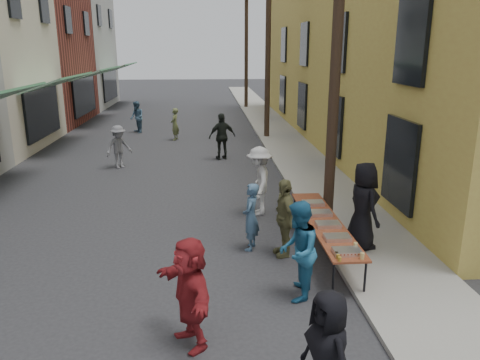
{
  "coord_description": "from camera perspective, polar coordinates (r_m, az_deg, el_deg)",
  "views": [
    {
      "loc": [
        1.29,
        -7.88,
        4.36
      ],
      "look_at": [
        2.08,
        2.85,
        1.3
      ],
      "focal_mm": 35.0,
      "sensor_mm": 36.0,
      "label": 1
    }
  ],
  "objects": [
    {
      "name": "passerby_right",
      "position": [
        22.99,
        -7.95,
        6.76
      ],
      "size": [
        0.49,
        0.63,
        1.55
      ],
      "primitive_type": "imported",
      "rotation": [
        0.0,
        0.0,
        4.48
      ],
      "color": "#5F6A3D",
      "rests_on": "ground"
    },
    {
      "name": "passerby_mid",
      "position": [
        18.76,
        -2.19,
        5.33
      ],
      "size": [
        1.17,
        0.73,
        1.86
      ],
      "primitive_type": "imported",
      "rotation": [
        0.0,
        0.0,
        3.42
      ],
      "color": "black",
      "rests_on": "ground"
    },
    {
      "name": "sidewalk",
      "position": [
        23.57,
        4.95,
        5.28
      ],
      "size": [
        2.2,
        60.0,
        0.1
      ],
      "primitive_type": "cube",
      "color": "gray",
      "rests_on": "ground"
    },
    {
      "name": "catering_tray_buns_end",
      "position": [
        11.26,
        8.91,
        -2.79
      ],
      "size": [
        0.5,
        0.33,
        0.08
      ],
      "primitive_type": "cube",
      "color": "tan",
      "rests_on": "serving_table"
    },
    {
      "name": "guest_front_c",
      "position": [
        8.38,
        7.07,
        -8.59
      ],
      "size": [
        0.91,
        1.04,
        1.81
      ],
      "primitive_type": "imported",
      "rotation": [
        0.0,
        0.0,
        -1.87
      ],
      "color": "#216289",
      "rests_on": "ground"
    },
    {
      "name": "utility_pole_near",
      "position": [
        11.29,
        11.74,
        16.28
      ],
      "size": [
        0.26,
        0.26,
        9.0
      ],
      "primitive_type": "cylinder",
      "color": "#2D2116",
      "rests_on": "ground"
    },
    {
      "name": "passerby_far",
      "position": [
        25.34,
        -12.46,
        7.5
      ],
      "size": [
        0.93,
        1.01,
        1.66
      ],
      "primitive_type": "imported",
      "rotation": [
        0.0,
        0.0,
        5.21
      ],
      "color": "#42647F",
      "rests_on": "ground"
    },
    {
      "name": "passerby_left",
      "position": [
        17.96,
        -14.57,
        3.93
      ],
      "size": [
        1.18,
        1.1,
        1.6
      ],
      "primitive_type": "imported",
      "rotation": [
        0.0,
        0.0,
        0.67
      ],
      "color": "slate",
      "rests_on": "ground"
    },
    {
      "name": "catering_tray_buns",
      "position": [
        9.99,
        10.69,
        -5.35
      ],
      "size": [
        0.5,
        0.33,
        0.08
      ],
      "primitive_type": "cube",
      "color": "tan",
      "rests_on": "serving_table"
    },
    {
      "name": "condiment_jar_c",
      "position": [
        8.64,
        11.69,
        -8.85
      ],
      "size": [
        0.07,
        0.07,
        0.08
      ],
      "primitive_type": "cylinder",
      "color": "#A57F26",
      "rests_on": "serving_table"
    },
    {
      "name": "utility_pole_mid",
      "position": [
        23.07,
        3.44,
        16.2
      ],
      "size": [
        0.26,
        0.26,
        9.0
      ],
      "primitive_type": "cylinder",
      "color": "#2D2116",
      "rests_on": "ground"
    },
    {
      "name": "condiment_jar_b",
      "position": [
        8.56,
        11.87,
        -9.13
      ],
      "size": [
        0.07,
        0.07,
        0.08
      ],
      "primitive_type": "cylinder",
      "color": "#A57F26",
      "rests_on": "serving_table"
    },
    {
      "name": "catering_tray_foil_b",
      "position": [
        9.36,
        11.76,
        -6.88
      ],
      "size": [
        0.5,
        0.33,
        0.08
      ],
      "primitive_type": "cube",
      "color": "#B2B2B7",
      "rests_on": "serving_table"
    },
    {
      "name": "guest_front_b",
      "position": [
        10.33,
        1.33,
        -4.51
      ],
      "size": [
        0.51,
        0.64,
        1.52
      ],
      "primitive_type": "imported",
      "rotation": [
        0.0,
        0.0,
        -1.86
      ],
      "color": "#436381",
      "rests_on": "ground"
    },
    {
      "name": "server",
      "position": [
        10.47,
        14.81,
        -3.04
      ],
      "size": [
        0.79,
        1.04,
        1.92
      ],
      "primitive_type": "imported",
      "rotation": [
        0.0,
        0.0,
        1.78
      ],
      "color": "black",
      "rests_on": "sidewalk"
    },
    {
      "name": "guest_front_d",
      "position": [
        12.48,
        2.35,
        -0.11
      ],
      "size": [
        0.77,
        1.24,
        1.85
      ],
      "primitive_type": "imported",
      "rotation": [
        0.0,
        0.0,
        -1.64
      ],
      "color": "beige",
      "rests_on": "ground"
    },
    {
      "name": "guest_queue_back",
      "position": [
        7.15,
        -6.12,
        -13.47
      ],
      "size": [
        1.15,
        1.67,
        1.73
      ],
      "primitive_type": "imported",
      "rotation": [
        0.0,
        0.0,
        -1.13
      ],
      "color": "maroon",
      "rests_on": "ground"
    },
    {
      "name": "cup_stack",
      "position": [
        8.63,
        14.68,
        -8.96
      ],
      "size": [
        0.08,
        0.08,
        0.12
      ],
      "primitive_type": "cylinder",
      "color": "tan",
      "rests_on": "serving_table"
    },
    {
      "name": "utility_pole_far",
      "position": [
        35.01,
        0.77,
        16.1
      ],
      "size": [
        0.26,
        0.26,
        9.0
      ],
      "primitive_type": "cylinder",
      "color": "#2D2116",
      "rests_on": "ground"
    },
    {
      "name": "condiment_jar_a",
      "position": [
        8.47,
        12.05,
        -9.41
      ],
      "size": [
        0.07,
        0.07,
        0.08
      ],
      "primitive_type": "cylinder",
      "color": "#A57F26",
      "rests_on": "serving_table"
    },
    {
      "name": "catering_tray_sausage",
      "position": [
        8.79,
        12.91,
        -8.49
      ],
      "size": [
        0.5,
        0.33,
        0.08
      ],
      "primitive_type": "cube",
      "color": "maroon",
      "rests_on": "serving_table"
    },
    {
      "name": "building_ochre",
      "position": [
        23.98,
        20.84,
        16.42
      ],
      "size": [
        10.0,
        28.0,
        10.0
      ],
      "primitive_type": "cube",
      "color": "gold",
      "rests_on": "ground"
    },
    {
      "name": "guest_front_e",
      "position": [
        10.05,
        5.42,
        -4.59
      ],
      "size": [
        0.56,
        1.05,
        1.71
      ],
      "primitive_type": "imported",
      "rotation": [
        0.0,
        0.0,
        -1.43
      ],
      "color": "olive",
      "rests_on": "ground"
    },
    {
      "name": "serving_table",
      "position": [
        10.28,
        10.24,
        -5.15
      ],
      "size": [
        0.7,
        4.0,
        0.75
      ],
      "color": "brown",
      "rests_on": "ground"
    },
    {
      "name": "catering_tray_foil_d",
      "position": [
        10.62,
        9.74,
        -3.99
      ],
      "size": [
        0.5,
        0.33,
        0.08
      ],
      "primitive_type": "cube",
      "color": "#B2B2B7",
      "rests_on": "serving_table"
    },
    {
      "name": "guest_front_a",
      "position": [
        6.07,
        10.6,
        -20.11
      ],
      "size": [
        0.76,
        0.93,
        1.64
      ],
      "primitive_type": "imported",
      "rotation": [
        0.0,
        0.0,
        -1.23
      ],
      "color": "black",
      "rests_on": "ground"
    },
    {
      "name": "ground",
      "position": [
        9.09,
        -12.16,
        -13.15
      ],
      "size": [
        120.0,
        120.0,
        0.0
      ],
      "primitive_type": "plane",
      "color": "#28282B",
      "rests_on": "ground"
    }
  ]
}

